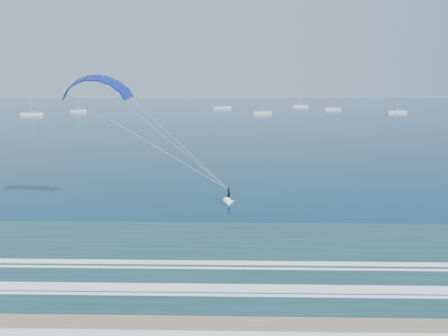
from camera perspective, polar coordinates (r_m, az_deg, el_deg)
kitesurfer_rig at (r=44.79m, az=-8.50°, el=4.42°), size 19.75×7.29×15.92m
sailboat_0 at (r=212.01m, az=-25.81°, el=6.95°), size 9.84×2.40×13.23m
sailboat_1 at (r=230.71m, az=-20.07°, el=7.68°), size 7.63×2.40×10.62m
sailboat_2 at (r=250.96m, az=-0.29°, el=8.64°), size 10.53×2.40×13.95m
sailboat_3 at (r=203.44m, az=5.46°, el=7.90°), size 9.01×2.40×12.46m
sailboat_4 at (r=272.31m, az=10.83°, el=8.67°), size 9.83×2.40×13.21m
sailboat_5 at (r=246.19m, az=15.26°, el=8.18°), size 9.48×2.40×12.84m
sailboat_6 at (r=225.23m, az=23.46°, el=7.35°), size 9.56×2.40×12.84m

